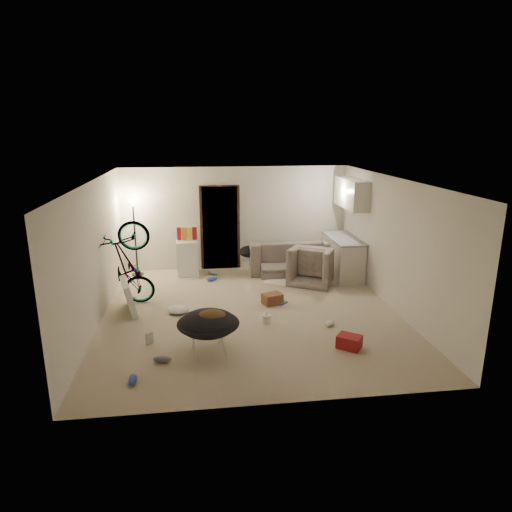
{
  "coord_description": "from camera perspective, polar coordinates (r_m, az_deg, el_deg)",
  "views": [
    {
      "loc": [
        -0.95,
        -7.99,
        3.37
      ],
      "look_at": [
        0.18,
        0.6,
        0.95
      ],
      "focal_mm": 32.0,
      "sensor_mm": 36.0,
      "label": 1
    }
  ],
  "objects": [
    {
      "name": "shoe_4",
      "position": [
        8.26,
        9.17,
        -8.29
      ],
      "size": [
        0.28,
        0.26,
        0.1
      ],
      "primitive_type": "ellipsoid",
      "rotation": [
        0.0,
        0.0,
        0.71
      ],
      "color": "white",
      "rests_on": "floor"
    },
    {
      "name": "floor",
      "position": [
        8.73,
        -0.65,
        -7.15
      ],
      "size": [
        5.5,
        6.0,
        0.02
      ],
      "primitive_type": "cube",
      "color": "tan",
      "rests_on": "ground"
    },
    {
      "name": "sofa",
      "position": [
        11.11,
        4.18,
        -0.52
      ],
      "size": [
        1.97,
        0.79,
        0.57
      ],
      "primitive_type": "imported",
      "rotation": [
        0.0,
        0.0,
        3.13
      ],
      "color": "#313831",
      "rests_on": "floor"
    },
    {
      "name": "wall_back",
      "position": [
        11.25,
        -2.52,
        4.75
      ],
      "size": [
        5.5,
        0.02,
        2.5
      ],
      "primitive_type": "cube",
      "color": "silver",
      "rests_on": "floor"
    },
    {
      "name": "shoe_1",
      "position": [
        10.95,
        -5.4,
        -2.08
      ],
      "size": [
        0.29,
        0.25,
        0.1
      ],
      "primitive_type": "ellipsoid",
      "rotation": [
        0.0,
        0.0,
        -0.59
      ],
      "color": "slate",
      "rests_on": "floor"
    },
    {
      "name": "shoe_3",
      "position": [
        7.12,
        -11.65,
        -12.52
      ],
      "size": [
        0.29,
        0.16,
        0.1
      ],
      "primitive_type": "ellipsoid",
      "rotation": [
        0.0,
        0.0,
        -0.2
      ],
      "color": "slate",
      "rests_on": "floor"
    },
    {
      "name": "snack_box_0",
      "position": [
        10.81,
        -9.6,
        2.75
      ],
      "size": [
        0.1,
        0.07,
        0.3
      ],
      "primitive_type": "cube",
      "rotation": [
        0.0,
        0.0,
        0.03
      ],
      "color": "maroon",
      "rests_on": "mini_fridge"
    },
    {
      "name": "mini_fridge",
      "position": [
        10.95,
        -8.57,
        -0.2
      ],
      "size": [
        0.51,
        0.51,
        0.83
      ],
      "primitive_type": "cube",
      "rotation": [
        0.0,
        0.0,
        0.06
      ],
      "color": "white",
      "rests_on": "floor"
    },
    {
      "name": "clothes_lump_a",
      "position": [
        8.48,
        -5.19,
        -7.28
      ],
      "size": [
        0.58,
        0.53,
        0.16
      ],
      "primitive_type": "ellipsoid",
      "rotation": [
        0.0,
        0.0,
        0.25
      ],
      "color": "black",
      "rests_on": "floor"
    },
    {
      "name": "clothes_lump_b",
      "position": [
        10.84,
        2.4,
        -2.09
      ],
      "size": [
        0.48,
        0.42,
        0.14
      ],
      "primitive_type": "ellipsoid",
      "rotation": [
        0.0,
        0.0,
        -0.01
      ],
      "color": "black",
      "rests_on": "floor"
    },
    {
      "name": "ceiling",
      "position": [
        8.1,
        -0.71,
        9.53
      ],
      "size": [
        5.5,
        6.0,
        0.02
      ],
      "primitive_type": "cube",
      "color": "white",
      "rests_on": "wall_back"
    },
    {
      "name": "wall_left",
      "position": [
        8.46,
        -19.57,
        0.2
      ],
      "size": [
        0.02,
        6.0,
        2.5
      ],
      "primitive_type": "cube",
      "color": "silver",
      "rests_on": "floor"
    },
    {
      "name": "kitchen_uppers",
      "position": [
        10.69,
        11.87,
        7.67
      ],
      "size": [
        0.38,
        1.4,
        0.65
      ],
      "primitive_type": "cube",
      "color": "beige",
      "rests_on": "wall_right"
    },
    {
      "name": "floor_lamp",
      "position": [
        10.94,
        -15.01,
        4.23
      ],
      "size": [
        0.28,
        0.28,
        1.81
      ],
      "color": "black",
      "rests_on": "floor"
    },
    {
      "name": "book_white",
      "position": [
        8.39,
        -9.01,
        -8.18
      ],
      "size": [
        0.21,
        0.26,
        0.02
      ],
      "primitive_type": "cube",
      "rotation": [
        0.0,
        0.0,
        0.18
      ],
      "color": "silver",
      "rests_on": "floor"
    },
    {
      "name": "tv_box",
      "position": [
        9.03,
        -15.67,
        -4.77
      ],
      "size": [
        0.46,
        0.98,
        0.64
      ],
      "primitive_type": "cube",
      "rotation": [
        0.0,
        -0.21,
        0.24
      ],
      "color": "silver",
      "rests_on": "floor"
    },
    {
      "name": "bicycle",
      "position": [
        9.27,
        -15.49,
        -3.27
      ],
      "size": [
        1.79,
        0.85,
        1.01
      ],
      "primitive_type": "imported",
      "rotation": [
        0.0,
        -0.17,
        1.52
      ],
      "color": "black",
      "rests_on": "floor"
    },
    {
      "name": "door_trim",
      "position": [
        11.2,
        -4.51,
        3.47
      ],
      "size": [
        0.97,
        0.04,
        2.1
      ],
      "primitive_type": "cube",
      "color": "black",
      "rests_on": "floor"
    },
    {
      "name": "counter_top",
      "position": [
        10.84,
        10.91,
        2.17
      ],
      "size": [
        0.64,
        1.54,
        0.04
      ],
      "primitive_type": "cube",
      "color": "gray",
      "rests_on": "kitchen_counter"
    },
    {
      "name": "snack_box_1",
      "position": [
        10.81,
        -8.96,
        2.78
      ],
      "size": [
        0.12,
        0.09,
        0.3
      ],
      "primitive_type": "cube",
      "rotation": [
        0.0,
        0.0,
        -0.28
      ],
      "color": "orange",
      "rests_on": "mini_fridge"
    },
    {
      "name": "newspaper",
      "position": [
        10.45,
        2.84,
        -3.19
      ],
      "size": [
        0.73,
        0.69,
        0.01
      ],
      "primitive_type": "cube",
      "rotation": [
        0.0,
        0.0,
        1.03
      ],
      "color": "silver",
      "rests_on": "floor"
    },
    {
      "name": "clothes_lump_c",
      "position": [
        8.82,
        -9.73,
        -6.62
      ],
      "size": [
        0.5,
        0.46,
        0.13
      ],
      "primitive_type": "ellipsoid",
      "rotation": [
        0.0,
        0.0,
        -0.31
      ],
      "color": "silver",
      "rests_on": "floor"
    },
    {
      "name": "saucer_chair",
      "position": [
        7.13,
        -5.97,
        -9.04
      ],
      "size": [
        0.96,
        0.96,
        0.68
      ],
      "color": "silver",
      "rests_on": "floor"
    },
    {
      "name": "kitchen_counter",
      "position": [
        10.95,
        10.79,
        -0.17
      ],
      "size": [
        0.6,
        1.5,
        0.88
      ],
      "primitive_type": "cube",
      "color": "beige",
      "rests_on": "floor"
    },
    {
      "name": "armchair",
      "position": [
        10.45,
        7.32,
        -1.52
      ],
      "size": [
        1.25,
        1.21,
        0.62
      ],
      "primitive_type": "imported",
      "rotation": [
        0.0,
        0.0,
        2.61
      ],
      "color": "#313831",
      "rests_on": "floor"
    },
    {
      "name": "book_asset",
      "position": [
        7.69,
        -13.58,
        -10.78
      ],
      "size": [
        0.24,
        0.25,
        0.02
      ],
      "primitive_type": "imported",
      "rotation": [
        0.0,
        0.0,
        0.7
      ],
      "color": "maroon",
      "rests_on": "floor"
    },
    {
      "name": "wall_right",
      "position": [
        9.07,
        16.92,
        1.42
      ],
      "size": [
        0.02,
        6.0,
        2.5
      ],
      "primitive_type": "cube",
      "color": "silver",
      "rests_on": "floor"
    },
    {
      "name": "hoodie",
      "position": [
        7.02,
        -5.59,
        -7.64
      ],
      "size": [
        0.55,
        0.49,
        0.22
      ],
      "primitive_type": "ellipsoid",
      "rotation": [
        0.0,
        0.0,
        0.2
      ],
      "color": "#4B341A",
      "rests_on": "saucer_chair"
    },
    {
      "name": "snack_box_3",
      "position": [
        10.81,
        -7.69,
        2.82
      ],
      "size": [
        0.11,
        0.09,
        0.3
      ],
      "primitive_type": "cube",
      "rotation": [
        0.0,
        0.0,
        0.17
      ],
      "color": "maroon",
      "rests_on": "mini_fridge"
    },
    {
      "name": "snack_box_2",
      "position": [
        10.81,
        -8.33,
        2.8
      ],
      "size": [
        0.11,
        0.09,
        0.3
      ],
      "primitive_type": "cube",
      "rotation": [
        0.0,
        0.0,
        0.22
      ],
      "color": "yellow",
      "rests_on": "mini_fridge"
    },
    {
      "name": "juicer",
      "position": [
        8.24,
        1.32,
        -7.8
      ],
      "size": [
        0.16,
        0.16,
        0.23
      ],
      "color": "white",
      "rests_on": "floor"
    },
    {
      "name": "sofa_drape",
      "position": [
        10.89,
        -0.69,
        0.57
      ],
      "size": [
        0.61,
        0.52,
        0.28
      ],
      "primitive_type": "ellipsoid",
      "rotation": [
        0.0,
        0.0,
        0.12
      ],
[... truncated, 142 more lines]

